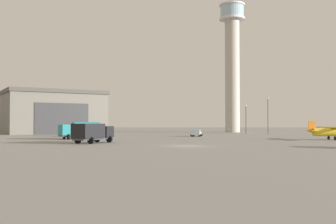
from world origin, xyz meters
TOP-DOWN VIEW (x-y plane):
  - ground_plane at (0.00, 0.00)m, footprint 400.00×400.00m
  - control_tower at (15.78, 71.35)m, footprint 7.78×7.78m
  - hangar at (-35.04, 57.27)m, footprint 31.49×29.28m
  - airplane_yellow at (25.02, 17.79)m, footprint 8.56×10.91m
  - truck_fuel_tanker_teal at (-18.34, 20.18)m, footprint 7.25×6.05m
  - truck_box_black at (-13.23, 6.37)m, footprint 5.06×7.31m
  - truck_flatbed_white at (-21.42, 33.57)m, footprint 5.64×6.60m
  - car_silver at (2.92, 34.39)m, footprint 2.77×4.50m
  - light_post_east at (16.60, 52.60)m, footprint 0.44×0.44m
  - light_post_north at (22.32, 52.87)m, footprint 0.44×0.44m
  - traffic_cone_near_left at (-17.58, 12.60)m, footprint 0.36×0.36m

SIDE VIEW (x-z plane):
  - ground_plane at x=0.00m, z-range 0.00..0.00m
  - traffic_cone_near_left at x=-17.58m, z-range 0.00..0.61m
  - car_silver at x=2.92m, z-range 0.05..1.42m
  - truck_flatbed_white at x=-21.42m, z-range -0.03..2.51m
  - airplane_yellow at x=25.02m, z-range -0.11..3.11m
  - truck_box_black at x=-13.23m, z-range 0.19..2.97m
  - truck_fuel_tanker_teal at x=-18.34m, z-range 0.17..3.21m
  - light_post_east at x=16.60m, z-range 0.80..8.29m
  - light_post_north at x=22.32m, z-range 0.85..10.28m
  - hangar at x=-35.04m, z-range 0.02..11.54m
  - control_tower at x=15.78m, z-range 1.01..44.44m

